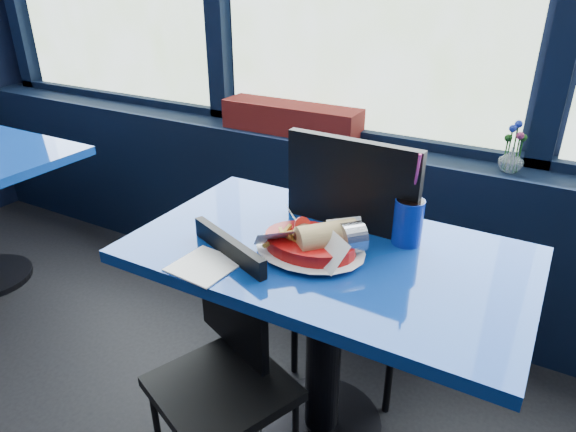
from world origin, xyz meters
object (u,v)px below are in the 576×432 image
(flower_vase, at_px, (512,157))
(soda_cup, at_px, (408,221))
(chair_near_front, at_px, (226,353))
(chair_near_back, at_px, (360,247))
(near_table, at_px, (326,299))
(food_basket, at_px, (312,242))
(planter_box, at_px, (291,118))
(ketchup_bottle, at_px, (342,193))

(flower_vase, relative_size, soda_cup, 0.66)
(chair_near_front, relative_size, flower_vase, 4.03)
(chair_near_back, distance_m, soda_cup, 0.34)
(soda_cup, bearing_deg, chair_near_back, 143.74)
(near_table, relative_size, soda_cup, 3.93)
(near_table, xyz_separation_m, food_basket, (-0.03, -0.05, 0.22))
(flower_vase, height_order, food_basket, flower_vase)
(planter_box, bearing_deg, near_table, -55.38)
(chair_near_back, relative_size, food_basket, 2.81)
(near_table, xyz_separation_m, planter_box, (-0.61, 0.87, 0.30))
(chair_near_front, bearing_deg, ketchup_bottle, 94.47)
(ketchup_bottle, height_order, soda_cup, soda_cup)
(near_table, relative_size, chair_near_front, 1.48)
(chair_near_back, xyz_separation_m, soda_cup, (0.20, -0.15, 0.22))
(food_basket, height_order, soda_cup, soda_cup)
(flower_vase, bearing_deg, soda_cup, -106.39)
(chair_near_front, bearing_deg, chair_near_back, 94.03)
(food_basket, bearing_deg, ketchup_bottle, 71.08)
(planter_box, xyz_separation_m, flower_vase, (1.00, -0.04, -0.01))
(planter_box, distance_m, ketchup_bottle, 0.87)
(flower_vase, bearing_deg, ketchup_bottle, -125.21)
(soda_cup, bearing_deg, planter_box, 138.65)
(chair_near_back, height_order, ketchup_bottle, chair_near_back)
(ketchup_bottle, bearing_deg, chair_near_back, 69.93)
(flower_vase, height_order, soda_cup, soda_cup)
(near_table, height_order, flower_vase, flower_vase)
(planter_box, xyz_separation_m, food_basket, (0.58, -0.92, -0.08))
(chair_near_back, height_order, flower_vase, chair_near_back)
(planter_box, bearing_deg, soda_cup, -41.90)
(food_basket, bearing_deg, chair_near_back, 63.90)
(food_basket, bearing_deg, planter_box, 99.28)
(chair_near_front, bearing_deg, near_table, 76.02)
(planter_box, bearing_deg, food_basket, -58.09)
(near_table, distance_m, flower_vase, 0.96)
(food_basket, distance_m, ketchup_bottle, 0.26)
(chair_near_front, bearing_deg, planter_box, 131.89)
(food_basket, distance_m, soda_cup, 0.31)
(chair_near_front, xyz_separation_m, soda_cup, (0.39, 0.43, 0.36))
(near_table, distance_m, chair_near_back, 0.31)
(chair_near_front, distance_m, flower_vase, 1.31)
(chair_near_back, distance_m, flower_vase, 0.71)
(planter_box, relative_size, soda_cup, 2.25)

